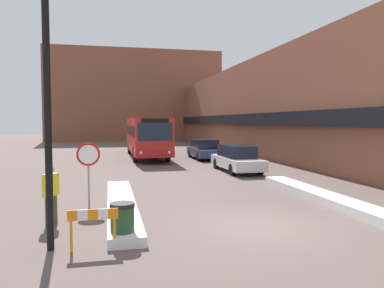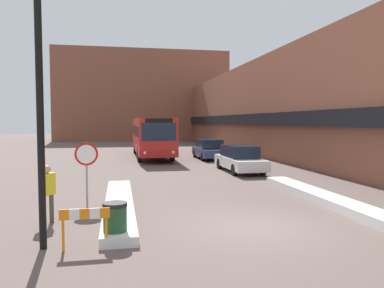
{
  "view_description": "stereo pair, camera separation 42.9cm",
  "coord_description": "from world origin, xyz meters",
  "px_view_note": "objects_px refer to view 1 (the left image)",
  "views": [
    {
      "loc": [
        -3.98,
        -9.45,
        2.89
      ],
      "look_at": [
        -0.6,
        5.71,
        1.95
      ],
      "focal_mm": 35.0,
      "sensor_mm": 36.0,
      "label": 1
    },
    {
      "loc": [
        -3.56,
        -9.54,
        2.89
      ],
      "look_at": [
        -0.6,
        5.71,
        1.95
      ],
      "focal_mm": 35.0,
      "sensor_mm": 36.0,
      "label": 2
    }
  ],
  "objects_px": {
    "stop_sign": "(88,161)",
    "street_lamp": "(60,67)",
    "city_bus": "(146,136)",
    "parked_car_front": "(237,158)",
    "trash_bin": "(122,222)",
    "pedestrian": "(51,189)",
    "parked_car_back": "(205,149)",
    "construction_barricade": "(93,221)"
  },
  "relations": [
    {
      "from": "stop_sign",
      "to": "pedestrian",
      "type": "relative_size",
      "value": 1.31
    },
    {
      "from": "street_lamp",
      "to": "trash_bin",
      "type": "distance_m",
      "value": 3.85
    },
    {
      "from": "pedestrian",
      "to": "parked_car_front",
      "type": "bearing_deg",
      "value": -6.59
    },
    {
      "from": "street_lamp",
      "to": "trash_bin",
      "type": "height_order",
      "value": "street_lamp"
    },
    {
      "from": "trash_bin",
      "to": "stop_sign",
      "type": "bearing_deg",
      "value": 104.25
    },
    {
      "from": "stop_sign",
      "to": "construction_barricade",
      "type": "relative_size",
      "value": 1.98
    },
    {
      "from": "city_bus",
      "to": "street_lamp",
      "type": "height_order",
      "value": "street_lamp"
    },
    {
      "from": "city_bus",
      "to": "parked_car_front",
      "type": "bearing_deg",
      "value": -66.85
    },
    {
      "from": "city_bus",
      "to": "pedestrian",
      "type": "xyz_separation_m",
      "value": [
        -4.55,
        -19.34,
        -0.73
      ]
    },
    {
      "from": "parked_car_front",
      "to": "construction_barricade",
      "type": "bearing_deg",
      "value": -122.4
    },
    {
      "from": "stop_sign",
      "to": "pedestrian",
      "type": "height_order",
      "value": "stop_sign"
    },
    {
      "from": "street_lamp",
      "to": "trash_bin",
      "type": "bearing_deg",
      "value": 8.48
    },
    {
      "from": "city_bus",
      "to": "stop_sign",
      "type": "bearing_deg",
      "value": -101.68
    },
    {
      "from": "street_lamp",
      "to": "stop_sign",
      "type": "bearing_deg",
      "value": 84.78
    },
    {
      "from": "parked_car_back",
      "to": "stop_sign",
      "type": "relative_size",
      "value": 2.1
    },
    {
      "from": "parked_car_front",
      "to": "pedestrian",
      "type": "height_order",
      "value": "pedestrian"
    },
    {
      "from": "stop_sign",
      "to": "trash_bin",
      "type": "relative_size",
      "value": 2.3
    },
    {
      "from": "stop_sign",
      "to": "parked_car_back",
      "type": "bearing_deg",
      "value": 62.49
    },
    {
      "from": "pedestrian",
      "to": "construction_barricade",
      "type": "bearing_deg",
      "value": -116.97
    },
    {
      "from": "city_bus",
      "to": "pedestrian",
      "type": "bearing_deg",
      "value": -103.24
    },
    {
      "from": "street_lamp",
      "to": "construction_barricade",
      "type": "height_order",
      "value": "street_lamp"
    },
    {
      "from": "construction_barricade",
      "to": "trash_bin",
      "type": "bearing_deg",
      "value": 34.89
    },
    {
      "from": "street_lamp",
      "to": "pedestrian",
      "type": "bearing_deg",
      "value": 104.57
    },
    {
      "from": "city_bus",
      "to": "construction_barricade",
      "type": "height_order",
      "value": "city_bus"
    },
    {
      "from": "city_bus",
      "to": "trash_bin",
      "type": "bearing_deg",
      "value": -97.13
    },
    {
      "from": "parked_car_front",
      "to": "trash_bin",
      "type": "distance_m",
      "value": 13.35
    },
    {
      "from": "stop_sign",
      "to": "street_lamp",
      "type": "bearing_deg",
      "value": -95.22
    },
    {
      "from": "parked_car_back",
      "to": "stop_sign",
      "type": "distance_m",
      "value": 17.01
    },
    {
      "from": "street_lamp",
      "to": "city_bus",
      "type": "bearing_deg",
      "value": 79.5
    },
    {
      "from": "street_lamp",
      "to": "construction_barricade",
      "type": "bearing_deg",
      "value": -21.6
    },
    {
      "from": "parked_car_front",
      "to": "street_lamp",
      "type": "relative_size",
      "value": 0.73
    },
    {
      "from": "street_lamp",
      "to": "construction_barricade",
      "type": "xyz_separation_m",
      "value": [
        0.66,
        -0.26,
        -3.42
      ]
    },
    {
      "from": "city_bus",
      "to": "street_lamp",
      "type": "relative_size",
      "value": 1.81
    },
    {
      "from": "city_bus",
      "to": "trash_bin",
      "type": "height_order",
      "value": "city_bus"
    },
    {
      "from": "stop_sign",
      "to": "street_lamp",
      "type": "distance_m",
      "value": 4.72
    },
    {
      "from": "parked_car_back",
      "to": "stop_sign",
      "type": "xyz_separation_m",
      "value": [
        -7.85,
        -15.07,
        0.83
      ]
    },
    {
      "from": "stop_sign",
      "to": "pedestrian",
      "type": "distance_m",
      "value": 2.11
    },
    {
      "from": "parked_car_back",
      "to": "construction_barricade",
      "type": "bearing_deg",
      "value": -111.35
    },
    {
      "from": "street_lamp",
      "to": "parked_car_front",
      "type": "bearing_deg",
      "value": 54.77
    },
    {
      "from": "stop_sign",
      "to": "city_bus",
      "type": "bearing_deg",
      "value": 78.32
    },
    {
      "from": "stop_sign",
      "to": "trash_bin",
      "type": "height_order",
      "value": "stop_sign"
    },
    {
      "from": "city_bus",
      "to": "parked_car_front",
      "type": "height_order",
      "value": "city_bus"
    }
  ]
}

